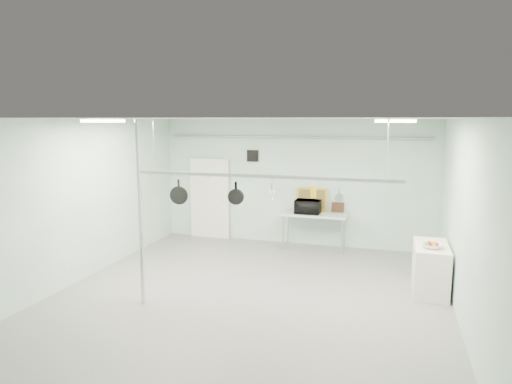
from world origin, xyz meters
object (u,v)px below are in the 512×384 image
(fruit_bowl, at_px, (431,246))
(skillet_left, at_px, (179,192))
(prep_table, at_px, (314,216))
(skillet_mid, at_px, (236,192))
(side_cabinet, at_px, (430,268))
(coffee_canister, at_px, (313,211))
(skillet_right, at_px, (236,193))
(microwave, at_px, (308,207))
(pot_rack, at_px, (262,175))
(chrome_pole, at_px, (140,213))

(fruit_bowl, relative_size, skillet_left, 0.77)
(prep_table, height_order, skillet_mid, skillet_mid)
(skillet_left, bearing_deg, side_cabinet, 5.34)
(coffee_canister, bearing_deg, skillet_right, -105.95)
(coffee_canister, relative_size, skillet_left, 0.42)
(microwave, distance_m, coffee_canister, 0.21)
(prep_table, relative_size, skillet_mid, 4.19)
(pot_rack, distance_m, fruit_bowl, 3.31)
(chrome_pole, relative_size, skillet_mid, 8.37)
(prep_table, bearing_deg, coffee_canister, -87.75)
(chrome_pole, bearing_deg, skillet_right, 32.42)
(skillet_left, bearing_deg, fruit_bowl, 2.67)
(microwave, xyz_separation_m, fruit_bowl, (2.67, -2.36, -0.13))
(pot_rack, relative_size, coffee_canister, 24.08)
(side_cabinet, xyz_separation_m, microwave, (-2.70, 2.13, 0.62))
(chrome_pole, distance_m, side_cabinet, 5.37)
(chrome_pole, xyz_separation_m, prep_table, (2.30, 4.20, -0.77))
(pot_rack, height_order, skillet_right, pot_rack)
(prep_table, xyz_separation_m, microwave, (-0.15, -0.07, 0.24))
(microwave, xyz_separation_m, skillet_right, (-0.74, -3.23, 0.81))
(pot_rack, bearing_deg, microwave, 85.53)
(microwave, bearing_deg, pot_rack, 87.18)
(coffee_canister, distance_m, fruit_bowl, 3.37)
(skillet_left, bearing_deg, skillet_right, -8.22)
(coffee_canister, height_order, fruit_bowl, coffee_canister)
(skillet_mid, bearing_deg, skillet_right, -175.95)
(microwave, distance_m, fruit_bowl, 3.57)
(prep_table, relative_size, skillet_right, 4.04)
(skillet_mid, bearing_deg, chrome_pole, -143.60)
(prep_table, height_order, fruit_bowl, fruit_bowl)
(chrome_pole, distance_m, coffee_canister, 4.67)
(chrome_pole, xyz_separation_m, skillet_right, (1.42, 0.90, 0.29))
(skillet_left, bearing_deg, coffee_canister, 48.84)
(prep_table, relative_size, skillet_left, 3.39)
(prep_table, bearing_deg, pot_rack, -96.91)
(pot_rack, distance_m, skillet_mid, 0.58)
(pot_rack, relative_size, skillet_right, 12.11)
(microwave, bearing_deg, coffee_canister, 144.42)
(skillet_left, bearing_deg, microwave, 51.82)
(skillet_right, bearing_deg, pot_rack, -17.02)
(coffee_canister, height_order, skillet_right, skillet_right)
(coffee_canister, relative_size, skillet_mid, 0.52)
(microwave, bearing_deg, side_cabinet, 143.31)
(chrome_pole, bearing_deg, microwave, 62.49)
(microwave, bearing_deg, fruit_bowl, 140.20)
(skillet_right, bearing_deg, side_cabinet, 0.75)
(side_cabinet, bearing_deg, skillet_left, -166.44)
(chrome_pole, xyz_separation_m, skillet_left, (0.29, 0.90, 0.25))
(skillet_mid, xyz_separation_m, skillet_right, (-0.00, 0.00, -0.01))
(pot_rack, relative_size, skillet_mid, 12.56)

